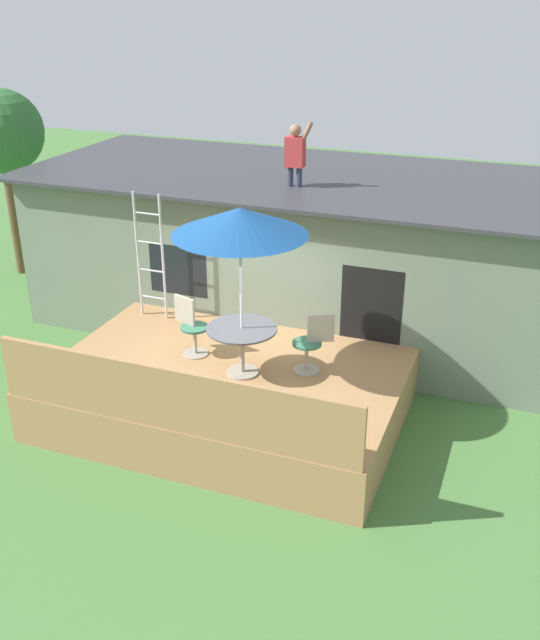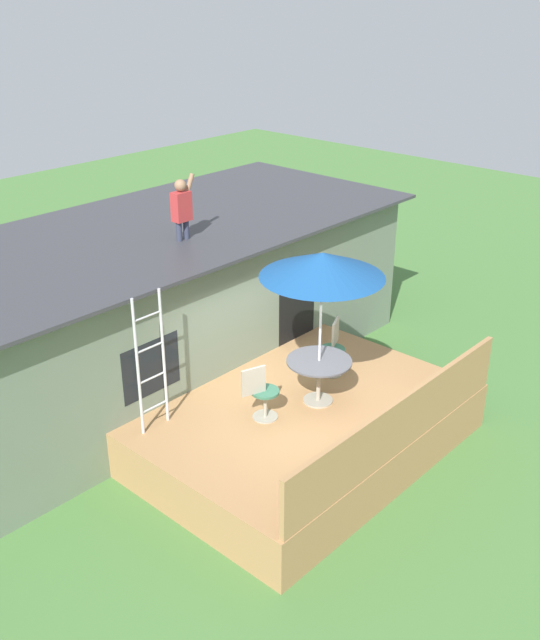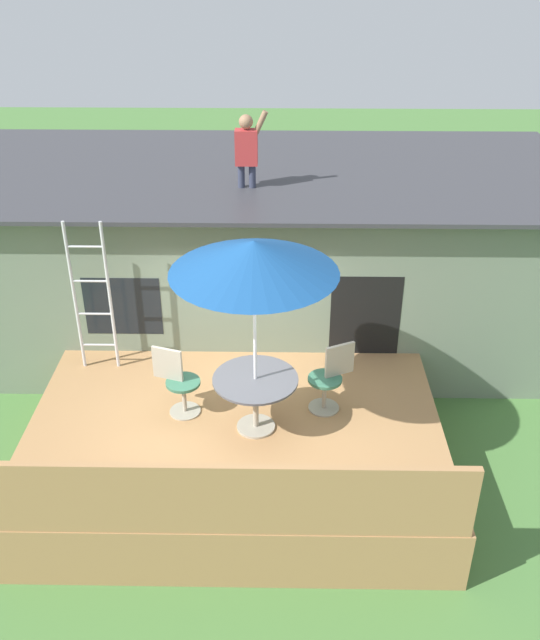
{
  "view_description": "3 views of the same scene",
  "coord_description": "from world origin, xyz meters",
  "views": [
    {
      "loc": [
        4.03,
        -8.85,
        6.04
      ],
      "look_at": [
        0.38,
        0.71,
        1.32
      ],
      "focal_mm": 40.54,
      "sensor_mm": 36.0,
      "label": 1
    },
    {
      "loc": [
        -7.72,
        -6.42,
        6.98
      ],
      "look_at": [
        0.22,
        0.85,
        1.95
      ],
      "focal_mm": 40.98,
      "sensor_mm": 36.0,
      "label": 2
    },
    {
      "loc": [
        0.56,
        -7.14,
        6.39
      ],
      "look_at": [
        0.44,
        0.6,
        1.92
      ],
      "focal_mm": 39.59,
      "sensor_mm": 36.0,
      "label": 3
    }
  ],
  "objects": [
    {
      "name": "patio_chair_left",
      "position": [
        -0.72,
        0.17,
        1.26
      ],
      "size": [
        0.61,
        0.44,
        0.92
      ],
      "rotation": [
        0.0,
        0.0,
        -0.32
      ],
      "color": "#A59E8C",
      "rests_on": "deck"
    },
    {
      "name": "house",
      "position": [
        0.0,
        3.6,
        1.47
      ],
      "size": [
        10.5,
        4.5,
        2.93
      ],
      "color": "slate",
      "rests_on": "ground"
    },
    {
      "name": "patio_table",
      "position": [
        0.27,
        -0.15,
        1.39
      ],
      "size": [
        1.04,
        1.04,
        0.74
      ],
      "color": "#A59E8C",
      "rests_on": "deck"
    },
    {
      "name": "person_figure",
      "position": [
        0.07,
        2.73,
        3.54
      ],
      "size": [
        0.47,
        0.2,
        1.11
      ],
      "color": "#33384C",
      "rests_on": "house"
    },
    {
      "name": "deck_railing",
      "position": [
        0.0,
        -1.88,
        1.25
      ],
      "size": [
        5.12,
        0.08,
        0.9
      ],
      "primitive_type": "cube",
      "color": "#A87A4C",
      "rests_on": "deck"
    },
    {
      "name": "patio_chair_right",
      "position": [
        1.21,
        0.29,
        1.26
      ],
      "size": [
        0.59,
        0.44,
        0.92
      ],
      "rotation": [
        0.0,
        0.0,
        -2.7
      ],
      "color": "#A59E8C",
      "rests_on": "deck"
    },
    {
      "name": "ground_plane",
      "position": [
        0.0,
        0.0,
        0.0
      ],
      "size": [
        40.0,
        40.0,
        0.0
      ],
      "primitive_type": "plane",
      "color": "#477538"
    },
    {
      "name": "step_ladder",
      "position": [
        -1.97,
        1.2,
        1.9
      ],
      "size": [
        0.52,
        0.04,
        2.2
      ],
      "color": "silver",
      "rests_on": "deck"
    },
    {
      "name": "deck",
      "position": [
        0.0,
        0.0,
        0.4
      ],
      "size": [
        5.22,
        3.86,
        0.8
      ],
      "primitive_type": "cube",
      "color": "#A87A4C",
      "rests_on": "ground"
    },
    {
      "name": "patio_umbrella",
      "position": [
        0.27,
        -0.15,
        3.15
      ],
      "size": [
        1.9,
        1.9,
        2.54
      ],
      "color": "silver",
      "rests_on": "deck"
    }
  ]
}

